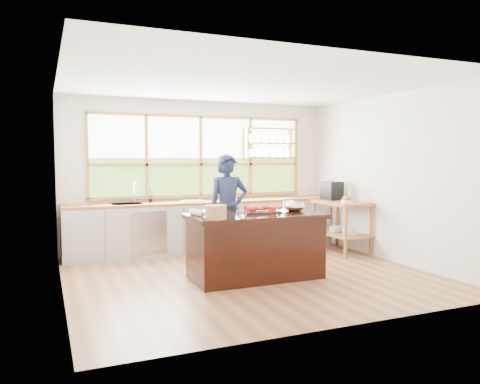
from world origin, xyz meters
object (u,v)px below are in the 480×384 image
cook (228,210)px  wicker_basket (216,212)px  espresso_machine (332,191)px  island (255,246)px

cook → wicker_basket: (-0.62, -1.16, 0.12)m
cook → wicker_basket: size_ratio=6.32×
espresso_machine → wicker_basket: (-2.88, -1.71, -0.08)m
espresso_machine → wicker_basket: bearing=-155.2°
island → espresso_machine: 2.67m
espresso_machine → cook: bearing=-172.3°
island → wicker_basket: 0.92m
island → espresso_machine: bearing=32.7°
cook → espresso_machine: cook is taller
island → wicker_basket: (-0.69, -0.30, 0.53)m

